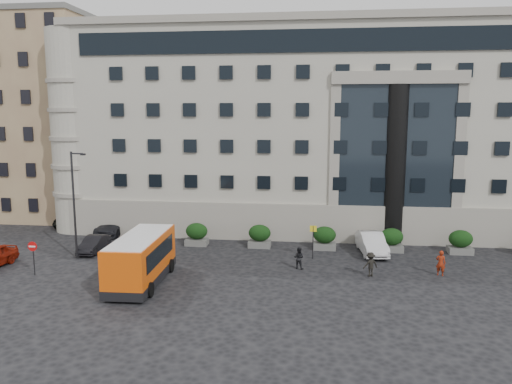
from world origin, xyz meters
TOP-DOWN VIEW (x-y plane):
  - ground at (0.00, 0.00)m, footprint 120.00×120.00m
  - civic_building at (6.00, 22.00)m, footprint 44.00×24.00m
  - entrance_column at (12.00, 10.30)m, footprint 1.80×1.80m
  - apartment_near at (-24.00, 20.00)m, footprint 14.00×14.00m
  - apartment_far at (-27.00, 38.00)m, footprint 13.00×13.00m
  - hedge_a at (-4.00, 7.80)m, footprint 1.80×1.26m
  - hedge_b at (1.20, 7.80)m, footprint 1.80×1.26m
  - hedge_c at (6.40, 7.80)m, footprint 1.80×1.26m
  - hedge_d at (11.60, 7.80)m, footprint 1.80×1.26m
  - hedge_e at (16.80, 7.80)m, footprint 1.80×1.26m
  - street_lamp at (-11.94, 3.00)m, footprint 1.16×0.18m
  - bus_stop_sign at (5.50, 5.00)m, footprint 0.50×0.08m
  - no_entry_sign at (-13.00, -1.04)m, footprint 0.64×0.16m
  - minibus at (-5.31, -1.67)m, footprint 2.95×7.44m
  - red_truck at (-16.65, 14.63)m, footprint 3.41×5.95m
  - parked_car_b at (-11.50, 4.85)m, footprint 1.42×3.83m
  - parked_car_c at (-12.28, 10.82)m, footprint 2.34×5.33m
  - parked_car_d at (-17.00, 13.29)m, footprint 3.30×5.77m
  - white_taxi at (10.00, 7.00)m, footprint 2.24×5.10m
  - pedestrian_a at (14.00, 2.15)m, footprint 0.74×0.62m
  - pedestrian_b at (4.54, 2.52)m, footprint 0.88×0.77m
  - pedestrian_c at (9.33, 1.44)m, footprint 1.22×1.00m

SIDE VIEW (x-z plane):
  - ground at x=0.00m, z-range 0.00..0.00m
  - parked_car_b at x=-11.50m, z-range 0.00..1.25m
  - parked_car_d at x=-17.00m, z-range 0.00..1.52m
  - parked_car_c at x=-12.28m, z-range 0.00..1.52m
  - pedestrian_b at x=4.54m, z-range 0.00..1.54m
  - white_taxi at x=10.00m, z-range 0.00..1.63m
  - pedestrian_c at x=9.33m, z-range 0.00..1.64m
  - pedestrian_a at x=14.00m, z-range 0.00..1.73m
  - hedge_a at x=-4.00m, z-range 0.01..1.85m
  - hedge_b at x=1.20m, z-range 0.01..1.85m
  - hedge_c at x=6.40m, z-range 0.01..1.85m
  - hedge_d at x=11.60m, z-range 0.01..1.85m
  - hedge_e at x=16.80m, z-range 0.01..1.85m
  - red_truck at x=-16.65m, z-range 0.04..3.06m
  - no_entry_sign at x=-13.00m, z-range 0.49..2.81m
  - minibus at x=-5.31m, z-range 0.16..3.23m
  - bus_stop_sign at x=5.50m, z-range 0.47..2.99m
  - street_lamp at x=-11.94m, z-range 0.37..8.37m
  - entrance_column at x=12.00m, z-range 0.00..13.00m
  - civic_building at x=6.00m, z-range 0.00..18.00m
  - apartment_near at x=-24.00m, z-range 0.00..20.00m
  - apartment_far at x=-27.00m, z-range 0.00..22.00m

